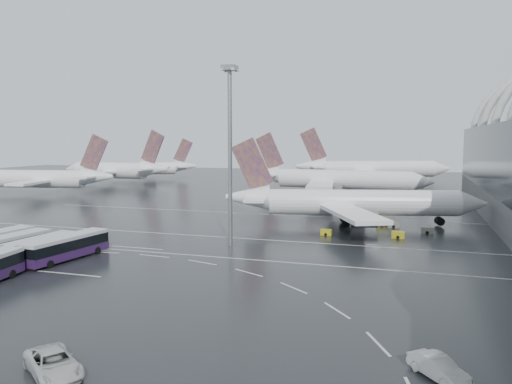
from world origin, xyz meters
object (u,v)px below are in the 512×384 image
(jet_remote_west, at_px, (49,179))
(gse_cart_belly_d, at_px, (427,230))
(gse_cart_belly_a, at_px, (398,235))
(gse_cart_belly_b, at_px, (394,224))
(gse_cart_belly_e, at_px, (382,222))
(bus_row_near_d, at_px, (67,247))
(van_curve_a, at_px, (53,364))
(bus_row_near_c, at_px, (38,247))
(airliner_main, at_px, (350,203))
(airliner_gate_b, at_px, (334,180))
(jet_remote_mid, at_px, (117,171))
(van_curve_c, at_px, (438,368))
(bus_row_near_b, at_px, (7,246))
(gse_cart_belly_c, at_px, (326,232))
(airliner_gate_c, at_px, (371,169))
(jet_remote_far, at_px, (151,168))
(floodlight_mast, at_px, (230,134))

(jet_remote_west, xyz_separation_m, gse_cart_belly_d, (109.24, -32.51, -4.20))
(gse_cart_belly_a, bearing_deg, gse_cart_belly_d, 50.72)
(gse_cart_belly_b, relative_size, gse_cart_belly_e, 0.93)
(bus_row_near_d, distance_m, gse_cart_belly_e, 58.80)
(van_curve_a, relative_size, gse_cart_belly_e, 2.69)
(van_curve_a, height_order, gse_cart_belly_b, van_curve_a)
(jet_remote_west, distance_m, bus_row_near_c, 89.38)
(gse_cart_belly_b, distance_m, gse_cart_belly_d, 7.59)
(airliner_main, bearing_deg, airliner_gate_b, 88.67)
(airliner_main, bearing_deg, jet_remote_west, 150.48)
(jet_remote_mid, xyz_separation_m, van_curve_c, (108.43, -126.71, -4.47))
(bus_row_near_b, distance_m, gse_cart_belly_e, 66.24)
(airliner_main, height_order, gse_cart_belly_c, airliner_main)
(bus_row_near_b, relative_size, gse_cart_belly_c, 7.20)
(airliner_gate_b, height_order, airliner_gate_c, airliner_gate_c)
(jet_remote_far, bearing_deg, gse_cart_belly_b, 108.10)
(van_curve_c, relative_size, gse_cart_belly_e, 2.04)
(bus_row_near_d, bearing_deg, jet_remote_west, 48.45)
(gse_cart_belly_c, bearing_deg, gse_cart_belly_d, 22.42)
(gse_cart_belly_c, distance_m, gse_cart_belly_e, 16.06)
(airliner_gate_c, height_order, bus_row_near_d, airliner_gate_c)
(floodlight_mast, distance_m, gse_cart_belly_c, 25.28)
(jet_remote_west, bearing_deg, jet_remote_mid, -101.16)
(jet_remote_far, height_order, van_curve_c, jet_remote_far)
(bus_row_near_b, relative_size, bus_row_near_c, 1.11)
(van_curve_a, distance_m, gse_cart_belly_b, 73.24)
(jet_remote_far, bearing_deg, jet_remote_mid, 61.63)
(gse_cart_belly_b, bearing_deg, airliner_main, 177.98)
(gse_cart_belly_a, relative_size, gse_cart_belly_e, 0.90)
(bus_row_near_c, height_order, van_curve_c, bus_row_near_c)
(airliner_gate_c, height_order, jet_remote_mid, airliner_gate_c)
(bus_row_near_d, height_order, gse_cart_belly_a, bus_row_near_d)
(gse_cart_belly_b, height_order, gse_cart_belly_c, gse_cart_belly_b)
(gse_cart_belly_a, bearing_deg, van_curve_a, -110.26)
(jet_remote_far, xyz_separation_m, gse_cart_belly_d, (110.10, -96.36, -3.92))
(airliner_gate_c, relative_size, gse_cart_belly_c, 30.52)
(bus_row_near_c, bearing_deg, gse_cart_belly_e, -41.84)
(jet_remote_west, bearing_deg, van_curve_c, 129.40)
(jet_remote_mid, distance_m, gse_cart_belly_d, 129.14)
(jet_remote_far, bearing_deg, gse_cart_belly_d, 108.28)
(gse_cart_belly_c, relative_size, gse_cart_belly_e, 0.81)
(airliner_main, height_order, gse_cart_belly_e, airliner_main)
(jet_remote_west, bearing_deg, gse_cart_belly_e, 154.59)
(gse_cart_belly_c, bearing_deg, floodlight_mast, -135.86)
(bus_row_near_c, xyz_separation_m, van_curve_a, (26.19, -28.60, -0.78))
(bus_row_near_d, height_order, van_curve_a, bus_row_near_d)
(airliner_main, height_order, gse_cart_belly_a, airliner_main)
(jet_remote_mid, xyz_separation_m, van_curve_a, (82.18, -134.54, -4.39))
(bus_row_near_b, bearing_deg, jet_remote_far, 26.57)
(bus_row_near_c, height_order, gse_cart_belly_b, bus_row_near_c)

